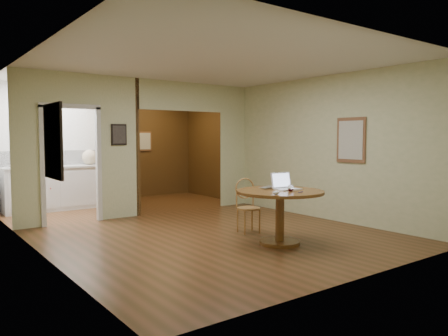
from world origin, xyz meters
TOP-DOWN VIEW (x-y plane):
  - floor at (0.00, 0.00)m, footprint 5.00×5.00m
  - room_shell at (-0.47, 3.10)m, footprint 5.20×7.50m
  - dining_table at (0.43, -0.84)m, footprint 1.26×1.26m
  - chair at (0.57, 0.07)m, footprint 0.45×0.45m
  - open_laptop at (0.57, -0.80)m, footprint 0.37×0.33m
  - closed_laptop at (0.48, -0.60)m, footprint 0.39×0.30m
  - mouse at (0.07, -1.15)m, footprint 0.13×0.08m
  - wine_glass at (0.47, -1.02)m, footprint 0.09×0.09m
  - pen at (0.49, -1.19)m, footprint 0.14×0.06m
  - kitchen_cabinet at (-1.35, 4.20)m, footprint 2.06×0.60m
  - grocery_bag at (-0.57, 4.20)m, footprint 0.41×0.38m

SIDE VIEW (x-z plane):
  - floor at x=0.00m, z-range 0.00..0.00m
  - kitchen_cabinet at x=-1.35m, z-range 0.00..0.94m
  - chair at x=0.57m, z-range 0.05..0.93m
  - dining_table at x=0.43m, z-range 0.19..0.97m
  - pen at x=0.49m, z-range 0.79..0.79m
  - closed_laptop at x=0.48m, z-range 0.79..0.81m
  - mouse at x=0.07m, z-range 0.79..0.83m
  - wine_glass at x=0.47m, z-range 0.79..0.88m
  - open_laptop at x=0.57m, z-range 0.73..0.97m
  - grocery_bag at x=-0.57m, z-range 0.94..1.27m
  - room_shell at x=-0.47m, z-range -1.21..3.79m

